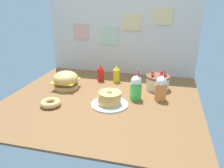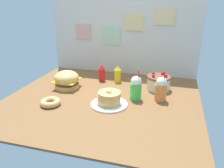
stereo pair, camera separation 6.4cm
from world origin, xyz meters
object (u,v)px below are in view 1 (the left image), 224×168
at_px(layer_cake, 158,82).
at_px(mustard_bottle, 116,74).
at_px(cream_soda_cup, 136,88).
at_px(orange_float_cup, 161,89).
at_px(burger, 66,80).
at_px(pancake_stack, 110,99).
at_px(donut_pink_glaze, 51,103).
at_px(ketchup_bottle, 101,73).

relative_size(layer_cake, mustard_bottle, 1.25).
distance_m(cream_soda_cup, orange_float_cup, 0.25).
xyz_separation_m(layer_cake, mustard_bottle, (-0.52, 0.12, 0.02)).
bearing_deg(cream_soda_cup, orange_float_cup, 9.47).
bearing_deg(burger, cream_soda_cup, -7.16).
height_order(pancake_stack, mustard_bottle, mustard_bottle).
bearing_deg(layer_cake, burger, -167.27).
xyz_separation_m(pancake_stack, donut_pink_glaze, (-0.56, -0.16, -0.03)).
bearing_deg(mustard_bottle, orange_float_cup, -36.28).
height_order(burger, layer_cake, burger).
distance_m(burger, cream_soda_cup, 0.84).
distance_m(pancake_stack, layer_cake, 0.70).
xyz_separation_m(mustard_bottle, cream_soda_cup, (0.31, -0.46, 0.03)).
bearing_deg(mustard_bottle, pancake_stack, -82.88).
distance_m(pancake_stack, mustard_bottle, 0.66).
bearing_deg(orange_float_cup, mustard_bottle, 143.72).
distance_m(ketchup_bottle, orange_float_cup, 0.87).
relative_size(layer_cake, ketchup_bottle, 1.25).
height_order(ketchup_bottle, donut_pink_glaze, ketchup_bottle).
bearing_deg(pancake_stack, donut_pink_glaze, -163.96).
distance_m(burger, orange_float_cup, 1.09).
xyz_separation_m(burger, mustard_bottle, (0.52, 0.35, 0.00)).
bearing_deg(burger, donut_pink_glaze, -84.00).
height_order(burger, pancake_stack, burger).
bearing_deg(orange_float_cup, pancake_stack, -153.16).
bearing_deg(donut_pink_glaze, burger, 96.00).
bearing_deg(layer_cake, donut_pink_glaze, -144.71).
bearing_deg(pancake_stack, orange_float_cup, 26.84).
bearing_deg(cream_soda_cup, burger, 172.84).
relative_size(cream_soda_cup, orange_float_cup, 1.00).
height_order(cream_soda_cup, orange_float_cup, same).
bearing_deg(mustard_bottle, layer_cake, -12.56).
distance_m(ketchup_bottle, mustard_bottle, 0.20).
bearing_deg(orange_float_cup, ketchup_bottle, 152.30).
height_order(layer_cake, mustard_bottle, mustard_bottle).
bearing_deg(ketchup_bottle, mustard_bottle, 3.01).
xyz_separation_m(pancake_stack, mustard_bottle, (-0.08, 0.66, 0.04)).
height_order(layer_cake, donut_pink_glaze, layer_cake).
bearing_deg(ketchup_bottle, pancake_stack, -66.14).
relative_size(burger, orange_float_cup, 0.88).
height_order(mustard_bottle, orange_float_cup, orange_float_cup).
bearing_deg(layer_cake, mustard_bottle, 167.44).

